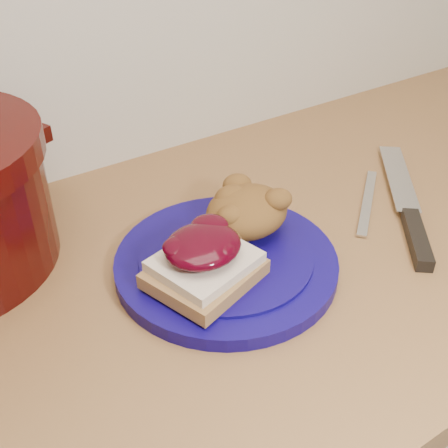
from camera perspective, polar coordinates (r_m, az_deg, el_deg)
plate at (r=0.67m, az=0.22°, el=-3.97°), size 0.31×0.31×0.02m
sandwich at (r=0.61m, az=-2.05°, el=-3.72°), size 0.14×0.13×0.06m
stuffing_mound at (r=0.69m, az=2.34°, el=1.28°), size 0.13×0.11×0.05m
chef_knife at (r=0.78m, az=18.50°, el=0.38°), size 0.21×0.25×0.02m
butter_knife at (r=0.81m, az=14.35°, el=2.23°), size 0.14×0.12×0.00m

